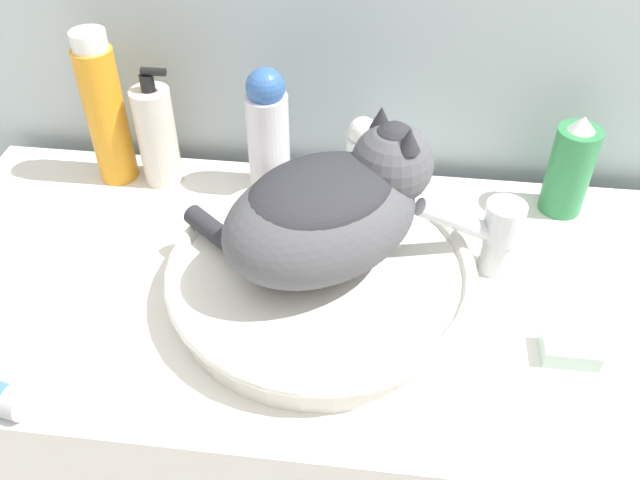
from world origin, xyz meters
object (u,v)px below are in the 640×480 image
object	(u,v)px
cat	(330,207)
faucet	(492,232)
soap_pump_bottle	(157,135)
lotion_bottle_white	(268,132)
soap_bar	(570,349)
deodorant_stick	(362,158)
shampoo_bottle_tall	(105,111)
spray_bottle_trigger	(570,168)

from	to	relation	value
cat	faucet	distance (m)	0.23
soap_pump_bottle	lotion_bottle_white	distance (m)	0.18
cat	soap_bar	bearing A→B (deg)	-52.89
deodorant_stick	shampoo_bottle_tall	bearing A→B (deg)	180.00
cat	shampoo_bottle_tall	size ratio (longest dim) A/B	1.41
faucet	soap_pump_bottle	xyz separation A→B (m)	(-0.50, 0.15, 0.01)
cat	faucet	bearing A→B (deg)	-21.39
soap_pump_bottle	lotion_bottle_white	size ratio (longest dim) A/B	0.96
soap_bar	soap_pump_bottle	bearing A→B (deg)	153.52
faucet	spray_bottle_trigger	bearing A→B (deg)	-146.76
shampoo_bottle_tall	deodorant_stick	xyz separation A→B (m)	(0.39, 0.00, -0.05)
faucet	soap_bar	distance (m)	0.18
faucet	soap_bar	world-z (taller)	faucet
spray_bottle_trigger	lotion_bottle_white	bearing A→B (deg)	180.00
soap_pump_bottle	faucet	bearing A→B (deg)	-17.06
spray_bottle_trigger	deodorant_stick	world-z (taller)	spray_bottle_trigger
shampoo_bottle_tall	spray_bottle_trigger	bearing A→B (deg)	-0.00
spray_bottle_trigger	deodorant_stick	size ratio (longest dim) A/B	1.19
soap_pump_bottle	soap_bar	distance (m)	0.67
soap_bar	spray_bottle_trigger	bearing A→B (deg)	84.18
lotion_bottle_white	faucet	bearing A→B (deg)	-25.25
deodorant_stick	lotion_bottle_white	bearing A→B (deg)	-180.00
soap_bar	lotion_bottle_white	bearing A→B (deg)	144.76
lotion_bottle_white	soap_bar	size ratio (longest dim) A/B	3.09
shampoo_bottle_tall	cat	bearing A→B (deg)	-30.55
soap_pump_bottle	spray_bottle_trigger	bearing A→B (deg)	-0.00
lotion_bottle_white	shampoo_bottle_tall	bearing A→B (deg)	180.00
cat	deodorant_stick	world-z (taller)	cat
cat	soap_pump_bottle	size ratio (longest dim) A/B	1.77
cat	soap_pump_bottle	world-z (taller)	cat
faucet	spray_bottle_trigger	size ratio (longest dim) A/B	0.93
deodorant_stick	soap_pump_bottle	bearing A→B (deg)	180.00
cat	soap_pump_bottle	distance (m)	0.37
deodorant_stick	lotion_bottle_white	xyz separation A→B (m)	(-0.14, -0.00, 0.04)
shampoo_bottle_tall	spray_bottle_trigger	xyz separation A→B (m)	(0.70, -0.00, -0.05)
spray_bottle_trigger	soap_bar	xyz separation A→B (m)	(-0.03, -0.30, -0.06)
cat	deodorant_stick	size ratio (longest dim) A/B	2.57
shampoo_bottle_tall	soap_pump_bottle	bearing A→B (deg)	0.00
cat	spray_bottle_trigger	size ratio (longest dim) A/B	2.16
faucet	soap_bar	xyz separation A→B (m)	(0.09, -0.14, -0.06)
shampoo_bottle_tall	spray_bottle_trigger	world-z (taller)	shampoo_bottle_tall
soap_bar	deodorant_stick	bearing A→B (deg)	133.02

